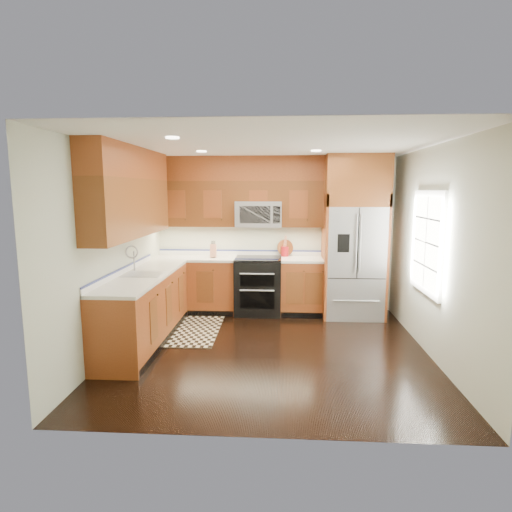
# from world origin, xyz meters

# --- Properties ---
(ground) EXTENTS (4.00, 4.00, 0.00)m
(ground) POSITION_xyz_m (0.00, 0.00, 0.00)
(ground) COLOR black
(ground) RESTS_ON ground
(wall_back) EXTENTS (4.00, 0.02, 2.60)m
(wall_back) POSITION_xyz_m (0.00, 2.00, 1.30)
(wall_back) COLOR beige
(wall_back) RESTS_ON ground
(wall_left) EXTENTS (0.02, 4.00, 2.60)m
(wall_left) POSITION_xyz_m (-2.00, 0.00, 1.30)
(wall_left) COLOR beige
(wall_left) RESTS_ON ground
(wall_right) EXTENTS (0.02, 4.00, 2.60)m
(wall_right) POSITION_xyz_m (2.00, 0.00, 1.30)
(wall_right) COLOR beige
(wall_right) RESTS_ON ground
(window) EXTENTS (0.04, 1.10, 1.30)m
(window) POSITION_xyz_m (1.98, 0.20, 1.40)
(window) COLOR white
(window) RESTS_ON ground
(base_cabinets) EXTENTS (2.85, 3.00, 0.90)m
(base_cabinets) POSITION_xyz_m (-1.23, 0.90, 0.45)
(base_cabinets) COLOR brown
(base_cabinets) RESTS_ON ground
(countertop) EXTENTS (2.86, 3.01, 0.04)m
(countertop) POSITION_xyz_m (-1.09, 1.01, 0.92)
(countertop) COLOR silver
(countertop) RESTS_ON base_cabinets
(upper_cabinets) EXTENTS (2.85, 3.00, 1.15)m
(upper_cabinets) POSITION_xyz_m (-1.15, 1.09, 2.02)
(upper_cabinets) COLOR brown
(upper_cabinets) RESTS_ON ground
(range) EXTENTS (0.76, 0.67, 0.95)m
(range) POSITION_xyz_m (-0.25, 1.67, 0.47)
(range) COLOR black
(range) RESTS_ON ground
(microwave) EXTENTS (0.76, 0.40, 0.42)m
(microwave) POSITION_xyz_m (-0.25, 1.80, 1.66)
(microwave) COLOR #B2B2B7
(microwave) RESTS_ON ground
(refrigerator) EXTENTS (0.98, 0.75, 2.60)m
(refrigerator) POSITION_xyz_m (1.30, 1.63, 1.30)
(refrigerator) COLOR #B2B2B7
(refrigerator) RESTS_ON ground
(sink_faucet) EXTENTS (0.54, 0.44, 0.37)m
(sink_faucet) POSITION_xyz_m (-1.73, 0.23, 0.99)
(sink_faucet) COLOR #B2B2B7
(sink_faucet) RESTS_ON countertop
(rug) EXTENTS (0.87, 1.42, 0.01)m
(rug) POSITION_xyz_m (-1.20, 0.69, 0.01)
(rug) COLOR black
(rug) RESTS_ON ground
(knife_block) EXTENTS (0.11, 0.14, 0.28)m
(knife_block) POSITION_xyz_m (-1.01, 1.71, 1.05)
(knife_block) COLOR tan
(knife_block) RESTS_ON countertop
(utensil_crock) EXTENTS (0.15, 0.15, 0.35)m
(utensil_crock) POSITION_xyz_m (0.19, 1.89, 1.06)
(utensil_crock) COLOR maroon
(utensil_crock) RESTS_ON countertop
(cutting_board) EXTENTS (0.37, 0.37, 0.02)m
(cutting_board) POSITION_xyz_m (0.20, 1.94, 0.95)
(cutting_board) COLOR brown
(cutting_board) RESTS_ON countertop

